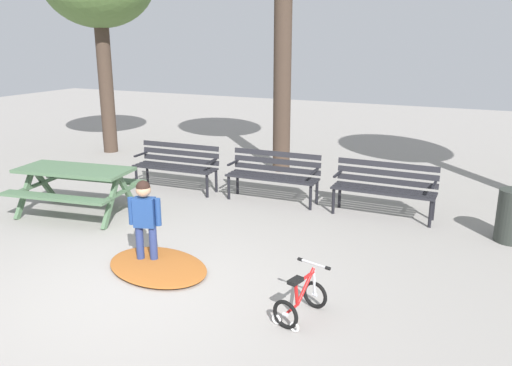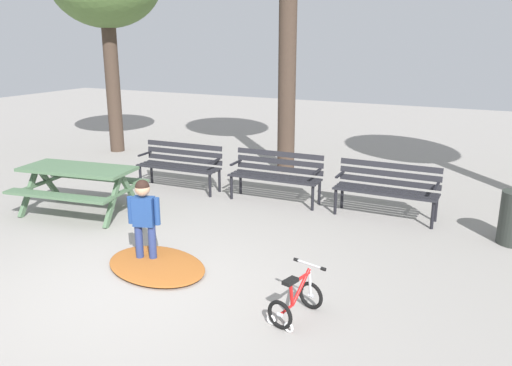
{
  "view_description": "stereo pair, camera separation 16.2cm",
  "coord_description": "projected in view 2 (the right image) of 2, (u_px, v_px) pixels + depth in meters",
  "views": [
    {
      "loc": [
        3.52,
        -4.19,
        2.77
      ],
      "look_at": [
        0.68,
        1.93,
        0.85
      ],
      "focal_mm": 36.23,
      "sensor_mm": 36.0,
      "label": 1
    },
    {
      "loc": [
        3.67,
        -4.12,
        2.77
      ],
      "look_at": [
        0.68,
        1.93,
        0.85
      ],
      "focal_mm": 36.23,
      "sensor_mm": 36.0,
      "label": 2
    }
  ],
  "objects": [
    {
      "name": "ground",
      "position": [
        128.0,
        289.0,
        5.87
      ],
      "size": [
        36.0,
        36.0,
        0.0
      ],
      "primitive_type": "plane",
      "color": "gray"
    },
    {
      "name": "picnic_table",
      "position": [
        78.0,
        178.0,
        8.25
      ],
      "size": [
        1.97,
        1.59,
        0.79
      ],
      "color": "#4C6B4C",
      "rests_on": "ground"
    },
    {
      "name": "park_bench_far_left",
      "position": [
        181.0,
        162.0,
        9.62
      ],
      "size": [
        1.62,
        0.52,
        0.85
      ],
      "color": "#232328",
      "rests_on": "ground"
    },
    {
      "name": "park_bench_left",
      "position": [
        277.0,
        172.0,
        8.92
      ],
      "size": [
        1.61,
        0.5,
        0.85
      ],
      "color": "#232328",
      "rests_on": "ground"
    },
    {
      "name": "park_bench_right",
      "position": [
        387.0,
        186.0,
        8.11
      ],
      "size": [
        1.6,
        0.46,
        0.85
      ],
      "color": "#232328",
      "rests_on": "ground"
    },
    {
      "name": "child_standing",
      "position": [
        144.0,
        215.0,
        6.39
      ],
      "size": [
        0.4,
        0.23,
        1.09
      ],
      "color": "navy",
      "rests_on": "ground"
    },
    {
      "name": "kids_bicycle",
      "position": [
        296.0,
        300.0,
        5.21
      ],
      "size": [
        0.48,
        0.62,
        0.54
      ],
      "color": "black",
      "rests_on": "ground"
    },
    {
      "name": "leaf_pile",
      "position": [
        157.0,
        265.0,
        6.41
      ],
      "size": [
        1.67,
        1.39,
        0.07
      ],
      "primitive_type": "ellipsoid",
      "rotation": [
        0.0,
        0.0,
        2.84
      ],
      "color": "#9E5623",
      "rests_on": "ground"
    }
  ]
}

